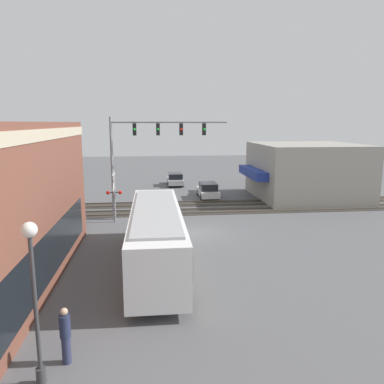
{
  "coord_description": "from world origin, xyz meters",
  "views": [
    {
      "loc": [
        -24.7,
        2.95,
        7.47
      ],
      "look_at": [
        4.27,
        -0.17,
        2.04
      ],
      "focal_mm": 35.0,
      "sensor_mm": 36.0,
      "label": 1
    }
  ],
  "objects_px": {
    "crossing_signal": "(114,193)",
    "streetlamp": "(34,290)",
    "parked_car_silver": "(175,180)",
    "parked_car_white": "(208,191)",
    "pedestrian_by_lamp": "(65,335)",
    "city_bus": "(156,234)"
  },
  "relations": [
    {
      "from": "streetlamp",
      "to": "parked_car_silver",
      "type": "relative_size",
      "value": 1.1
    },
    {
      "from": "streetlamp",
      "to": "parked_car_white",
      "type": "bearing_deg",
      "value": -18.46
    },
    {
      "from": "streetlamp",
      "to": "parked_car_silver",
      "type": "bearing_deg",
      "value": -9.97
    },
    {
      "from": "streetlamp",
      "to": "parked_car_white",
      "type": "height_order",
      "value": "streetlamp"
    },
    {
      "from": "city_bus",
      "to": "parked_car_silver",
      "type": "distance_m",
      "value": 25.8
    },
    {
      "from": "crossing_signal",
      "to": "streetlamp",
      "type": "bearing_deg",
      "value": 178.58
    },
    {
      "from": "city_bus",
      "to": "crossing_signal",
      "type": "height_order",
      "value": "crossing_signal"
    },
    {
      "from": "parked_car_white",
      "to": "pedestrian_by_lamp",
      "type": "relative_size",
      "value": 2.37
    },
    {
      "from": "city_bus",
      "to": "pedestrian_by_lamp",
      "type": "bearing_deg",
      "value": 159.59
    },
    {
      "from": "parked_car_white",
      "to": "pedestrian_by_lamp",
      "type": "bearing_deg",
      "value": 161.98
    },
    {
      "from": "crossing_signal",
      "to": "parked_car_white",
      "type": "relative_size",
      "value": 0.86
    },
    {
      "from": "crossing_signal",
      "to": "pedestrian_by_lamp",
      "type": "relative_size",
      "value": 2.05
    },
    {
      "from": "city_bus",
      "to": "parked_car_silver",
      "type": "relative_size",
      "value": 2.72
    },
    {
      "from": "crossing_signal",
      "to": "parked_car_silver",
      "type": "xyz_separation_m",
      "value": [
        16.5,
        -5.61,
        -1.6
      ]
    },
    {
      "from": "city_bus",
      "to": "parked_car_silver",
      "type": "height_order",
      "value": "city_bus"
    },
    {
      "from": "parked_car_white",
      "to": "parked_car_silver",
      "type": "bearing_deg",
      "value": 19.49
    },
    {
      "from": "crossing_signal",
      "to": "parked_car_white",
      "type": "height_order",
      "value": "crossing_signal"
    },
    {
      "from": "crossing_signal",
      "to": "streetlamp",
      "type": "relative_size",
      "value": 0.78
    },
    {
      "from": "parked_car_silver",
      "to": "parked_car_white",
      "type": "bearing_deg",
      "value": -160.51
    },
    {
      "from": "city_bus",
      "to": "parked_car_silver",
      "type": "xyz_separation_m",
      "value": [
        25.65,
        -2.6,
        -1.04
      ]
    },
    {
      "from": "streetlamp",
      "to": "parked_car_white",
      "type": "relative_size",
      "value": 1.1
    },
    {
      "from": "crossing_signal",
      "to": "pedestrian_by_lamp",
      "type": "height_order",
      "value": "crossing_signal"
    }
  ]
}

